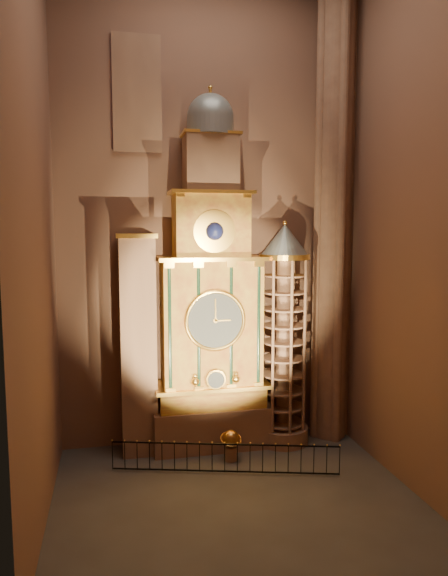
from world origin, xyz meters
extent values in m
plane|color=#383330|center=(0.00, 0.00, 0.00)|extent=(14.00, 14.00, 0.00)
plane|color=brown|center=(0.00, 6.00, 11.00)|extent=(22.00, 0.00, 22.00)
plane|color=brown|center=(-7.00, 0.00, 11.00)|extent=(0.00, 22.00, 22.00)
plane|color=brown|center=(7.00, 0.00, 11.00)|extent=(0.00, 22.00, 22.00)
cube|color=#8C634C|center=(0.00, 5.00, 1.00)|extent=(5.60, 2.20, 2.00)
cube|color=brown|center=(0.00, 5.00, 2.50)|extent=(5.00, 2.00, 1.00)
cube|color=#EFB346|center=(0.00, 4.95, 3.05)|extent=(5.40, 2.30, 0.18)
cube|color=brown|center=(0.00, 5.00, 6.00)|extent=(4.60, 2.00, 6.00)
cylinder|color=black|center=(-2.05, 4.14, 6.00)|extent=(0.32, 0.32, 5.60)
cylinder|color=black|center=(-0.75, 4.14, 6.00)|extent=(0.32, 0.32, 5.60)
cylinder|color=black|center=(0.75, 4.14, 6.00)|extent=(0.32, 0.32, 5.60)
cylinder|color=black|center=(2.05, 4.14, 6.00)|extent=(0.32, 0.32, 5.60)
cube|color=#EFB346|center=(0.00, 4.95, 9.05)|extent=(5.00, 2.25, 0.18)
cylinder|color=#2D3033|center=(0.00, 3.99, 6.30)|extent=(2.60, 0.12, 2.60)
torus|color=#EFB346|center=(0.00, 3.94, 6.30)|extent=(2.80, 0.16, 2.80)
cylinder|color=#EFB346|center=(0.00, 3.84, 3.60)|extent=(0.90, 0.10, 0.90)
sphere|color=#EFB346|center=(-0.95, 3.89, 3.55)|extent=(0.36, 0.36, 0.36)
sphere|color=#EFB346|center=(0.95, 3.89, 3.55)|extent=(0.36, 0.36, 0.36)
cube|color=brown|center=(0.00, 5.00, 10.50)|extent=(3.40, 1.80, 3.00)
sphere|color=#0C193D|center=(0.00, 4.09, 10.30)|extent=(0.80, 0.80, 0.80)
cube|color=#EFB346|center=(0.00, 4.95, 12.05)|extent=(3.80, 2.00, 0.15)
cube|color=#8C634C|center=(0.00, 5.00, 13.30)|extent=(2.40, 1.60, 2.60)
sphere|color=slate|center=(0.00, 5.00, 15.40)|extent=(2.10, 2.10, 2.10)
cylinder|color=#EFB346|center=(0.00, 5.00, 16.30)|extent=(0.14, 0.14, 0.80)
cube|color=#8C634C|center=(-3.40, 5.00, 5.00)|extent=(1.60, 1.40, 10.00)
cube|color=#EFB346|center=(-3.40, 4.58, 3.00)|extent=(1.35, 0.10, 2.10)
cube|color=#492013|center=(-3.40, 4.52, 3.00)|extent=(1.05, 0.04, 1.75)
cube|color=#EFB346|center=(-3.40, 4.58, 5.60)|extent=(1.35, 0.10, 2.10)
cube|color=#492013|center=(-3.40, 4.52, 5.60)|extent=(1.05, 0.04, 1.75)
cube|color=#EFB346|center=(-3.40, 4.58, 8.20)|extent=(1.35, 0.10, 2.10)
cube|color=#492013|center=(-3.40, 4.52, 8.20)|extent=(1.05, 0.04, 1.75)
cube|color=#EFB346|center=(-3.40, 5.00, 10.10)|extent=(1.80, 1.60, 0.20)
cylinder|color=#8C634C|center=(3.50, 4.70, 0.40)|extent=(2.50, 2.50, 0.80)
cylinder|color=#8C634C|center=(3.50, 4.70, 4.90)|extent=(0.70, 0.70, 8.20)
cylinder|color=#EFB346|center=(3.50, 4.70, 9.10)|extent=(2.40, 2.40, 0.25)
cone|color=slate|center=(3.50, 4.70, 9.90)|extent=(2.30, 2.30, 1.50)
sphere|color=#EFB346|center=(3.50, 4.70, 10.70)|extent=(0.20, 0.20, 0.20)
cylinder|color=#8C634C|center=(6.10, 5.00, 11.00)|extent=(1.60, 1.60, 22.00)
cylinder|color=#8C634C|center=(6.90, 5.00, 11.00)|extent=(0.44, 0.44, 22.00)
cylinder|color=#8C634C|center=(5.30, 5.00, 11.00)|extent=(0.44, 0.44, 22.00)
cylinder|color=#8C634C|center=(6.10, 5.80, 11.00)|extent=(0.44, 0.44, 22.00)
cylinder|color=#8C634C|center=(6.10, 4.20, 11.00)|extent=(0.44, 0.44, 22.00)
cube|color=navy|center=(-3.20, 5.94, 16.50)|extent=(2.00, 0.10, 5.00)
cube|color=#8C634C|center=(-3.20, 5.88, 16.50)|extent=(2.20, 0.06, 5.20)
cylinder|color=#8C634C|center=(0.55, 3.19, 0.31)|extent=(0.53, 0.53, 0.62)
sphere|color=#B67633|center=(0.55, 3.19, 1.01)|extent=(0.79, 0.79, 0.79)
torus|color=#B67633|center=(0.55, 3.19, 1.01)|extent=(1.02, 0.97, 0.43)
cube|color=black|center=(0.00, 2.01, 1.31)|extent=(9.36, 2.64, 0.06)
cube|color=black|center=(0.00, 2.01, 0.11)|extent=(9.36, 2.64, 0.06)
camera|label=1|loc=(-4.54, -18.38, 10.34)|focal=32.00mm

